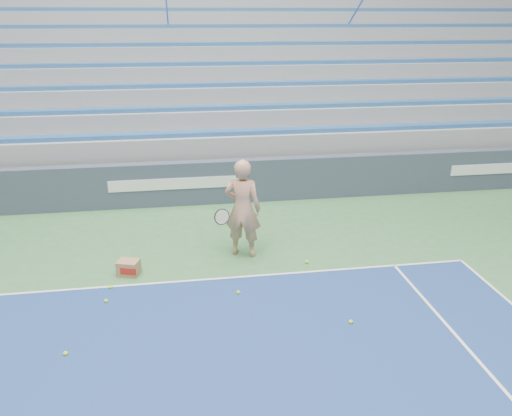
{
  "coord_description": "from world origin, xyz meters",
  "views": [
    {
      "loc": [
        0.22,
        3.9,
        4.47
      ],
      "look_at": [
        1.51,
        12.38,
        1.15
      ],
      "focal_mm": 35.0,
      "sensor_mm": 36.0,
      "label": 1
    }
  ],
  "objects": [
    {
      "name": "sponsor_barrier",
      "position": [
        0.0,
        15.88,
        0.55
      ],
      "size": [
        30.0,
        0.32,
        1.1
      ],
      "color": "#364052",
      "rests_on": "ground"
    },
    {
      "name": "bleachers",
      "position": [
        0.0,
        21.6,
        2.36
      ],
      "size": [
        31.0,
        9.15,
        7.3
      ],
      "color": "gray",
      "rests_on": "ground"
    },
    {
      "name": "tennis_player",
      "position": [
        1.32,
        12.82,
        0.98
      ],
      "size": [
        1.02,
        0.97,
        1.96
      ],
      "color": "tan",
      "rests_on": "ground"
    },
    {
      "name": "ball_box",
      "position": [
        -0.87,
        12.31,
        0.14
      ],
      "size": [
        0.44,
        0.39,
        0.28
      ],
      "color": "#946D47",
      "rests_on": "ground"
    },
    {
      "name": "tennis_ball_0",
      "position": [
        2.67,
        10.17,
        0.03
      ],
      "size": [
        0.07,
        0.07,
        0.07
      ],
      "primitive_type": "sphere",
      "color": "#C6EE30",
      "rests_on": "ground"
    },
    {
      "name": "tennis_ball_1",
      "position": [
        -1.14,
        11.82,
        0.03
      ],
      "size": [
        0.07,
        0.07,
        0.07
      ],
      "primitive_type": "sphere",
      "color": "#C6EE30",
      "rests_on": "ground"
    },
    {
      "name": "tennis_ball_2",
      "position": [
        -1.55,
        10.03,
        0.03
      ],
      "size": [
        0.07,
        0.07,
        0.07
      ],
      "primitive_type": "sphere",
      "color": "#C6EE30",
      "rests_on": "ground"
    },
    {
      "name": "tennis_ball_3",
      "position": [
        2.48,
        12.24,
        0.03
      ],
      "size": [
        0.07,
        0.07,
        0.07
      ],
      "primitive_type": "sphere",
      "color": "#C6EE30",
      "rests_on": "ground"
    },
    {
      "name": "tennis_ball_4",
      "position": [
        -1.16,
        11.37,
        0.03
      ],
      "size": [
        0.07,
        0.07,
        0.07
      ],
      "primitive_type": "sphere",
      "color": "#C6EE30",
      "rests_on": "ground"
    },
    {
      "name": "tennis_ball_5",
      "position": [
        1.04,
        11.31,
        0.03
      ],
      "size": [
        0.07,
        0.07,
        0.07
      ],
      "primitive_type": "sphere",
      "color": "#C6EE30",
      "rests_on": "ground"
    }
  ]
}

